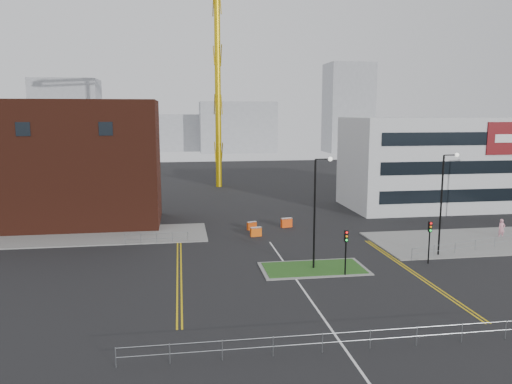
% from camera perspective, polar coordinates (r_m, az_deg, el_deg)
% --- Properties ---
extents(ground, '(200.00, 200.00, 0.00)m').
position_cam_1_polar(ground, '(33.71, 6.89, -13.02)').
color(ground, black).
rests_on(ground, ground).
extents(pavement_left, '(28.00, 8.00, 0.12)m').
position_cam_1_polar(pavement_left, '(54.74, -20.57, -4.80)').
color(pavement_left, slate).
rests_on(pavement_left, ground).
extents(pavement_right, '(24.00, 10.00, 0.12)m').
position_cam_1_polar(pavement_right, '(55.08, 25.42, -5.03)').
color(pavement_right, slate).
rests_on(pavement_right, ground).
extents(island_kerb, '(8.60, 4.60, 0.08)m').
position_cam_1_polar(island_kerb, '(41.45, 6.59, -8.69)').
color(island_kerb, slate).
rests_on(island_kerb, ground).
extents(grass_island, '(8.00, 4.00, 0.12)m').
position_cam_1_polar(grass_island, '(41.45, 6.59, -8.66)').
color(grass_island, '#214A18').
rests_on(grass_island, ground).
extents(brick_building, '(24.20, 10.07, 14.24)m').
position_cam_1_polar(brick_building, '(60.07, -22.56, 2.85)').
color(brick_building, '#471C11').
rests_on(brick_building, ground).
extents(office_block, '(25.00, 12.20, 12.00)m').
position_cam_1_polar(office_block, '(71.33, 20.37, 3.17)').
color(office_block, silver).
rests_on(office_block, ground).
extents(tower_crane, '(52.05, 11.99, 41.25)m').
position_cam_1_polar(tower_crane, '(88.43, -0.81, 19.28)').
color(tower_crane, gold).
rests_on(tower_crane, ground).
extents(streetlamp_island, '(1.46, 0.36, 9.18)m').
position_cam_1_polar(streetlamp_island, '(40.20, 7.03, -1.35)').
color(streetlamp_island, black).
rests_on(streetlamp_island, ground).
extents(streetlamp_right_near, '(1.46, 0.36, 9.18)m').
position_cam_1_polar(streetlamp_right_near, '(46.65, 20.68, -0.43)').
color(streetlamp_right_near, black).
rests_on(streetlamp_right_near, ground).
extents(traffic_light_island, '(0.28, 0.33, 3.65)m').
position_cam_1_polar(traffic_light_island, '(39.47, 10.25, -5.86)').
color(traffic_light_island, black).
rests_on(traffic_light_island, ground).
extents(traffic_light_right, '(0.28, 0.33, 3.65)m').
position_cam_1_polar(traffic_light_right, '(44.40, 19.24, -4.56)').
color(traffic_light_right, black).
rests_on(traffic_light_right, ground).
extents(railing_front, '(24.05, 0.05, 1.10)m').
position_cam_1_polar(railing_front, '(28.15, 10.32, -15.99)').
color(railing_front, gray).
rests_on(railing_front, ground).
extents(railing_left, '(6.05, 0.05, 1.10)m').
position_cam_1_polar(railing_left, '(49.55, -11.29, -5.00)').
color(railing_left, gray).
rests_on(railing_left, ground).
extents(railing_right, '(19.05, 5.05, 1.10)m').
position_cam_1_polar(railing_right, '(52.09, 25.64, -5.00)').
color(railing_right, gray).
rests_on(railing_right, ground).
extents(centre_line, '(0.15, 30.00, 0.01)m').
position_cam_1_polar(centre_line, '(35.50, 6.00, -11.83)').
color(centre_line, silver).
rests_on(centre_line, ground).
extents(yellow_left_a, '(0.12, 24.00, 0.01)m').
position_cam_1_polar(yellow_left_a, '(41.99, -8.97, -8.56)').
color(yellow_left_a, gold).
rests_on(yellow_left_a, ground).
extents(yellow_left_b, '(0.12, 24.00, 0.01)m').
position_cam_1_polar(yellow_left_b, '(41.99, -8.56, -8.55)').
color(yellow_left_b, gold).
rests_on(yellow_left_b, ground).
extents(yellow_right_a, '(0.12, 20.00, 0.01)m').
position_cam_1_polar(yellow_right_a, '(42.26, 17.29, -8.75)').
color(yellow_right_a, gold).
rests_on(yellow_right_a, ground).
extents(yellow_right_b, '(0.12, 20.00, 0.01)m').
position_cam_1_polar(yellow_right_b, '(42.39, 17.66, -8.71)').
color(yellow_right_b, gold).
rests_on(yellow_right_b, ground).
extents(skyline_a, '(18.00, 12.00, 22.00)m').
position_cam_1_polar(skyline_a, '(153.30, -20.76, 7.88)').
color(skyline_a, gray).
rests_on(skyline_a, ground).
extents(skyline_b, '(24.00, 12.00, 16.00)m').
position_cam_1_polar(skyline_b, '(161.19, -2.12, 7.42)').
color(skyline_b, gray).
rests_on(skyline_b, ground).
extents(skyline_c, '(14.00, 12.00, 28.00)m').
position_cam_1_polar(skyline_c, '(164.05, 10.48, 9.40)').
color(skyline_c, gray).
rests_on(skyline_c, ground).
extents(skyline_d, '(30.00, 12.00, 12.00)m').
position_cam_1_polar(skyline_d, '(170.17, -8.58, 6.74)').
color(skyline_d, gray).
rests_on(skyline_d, ground).
extents(pedestrian, '(0.74, 0.50, 1.99)m').
position_cam_1_polar(pedestrian, '(56.50, 26.26, -3.78)').
color(pedestrian, pink).
rests_on(pedestrian, ground).
extents(barrier_left, '(1.11, 0.72, 0.89)m').
position_cam_1_polar(barrier_left, '(54.44, -0.49, -3.83)').
color(barrier_left, '#D4440B').
rests_on(barrier_left, ground).
extents(barrier_mid, '(1.31, 0.70, 1.05)m').
position_cam_1_polar(barrier_mid, '(55.68, 3.51, -3.47)').
color(barrier_mid, '#F4490D').
rests_on(barrier_mid, ground).
extents(barrier_right, '(1.20, 0.58, 0.97)m').
position_cam_1_polar(barrier_right, '(51.54, -0.01, -4.52)').
color(barrier_right, '#F45B0D').
rests_on(barrier_right, ground).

